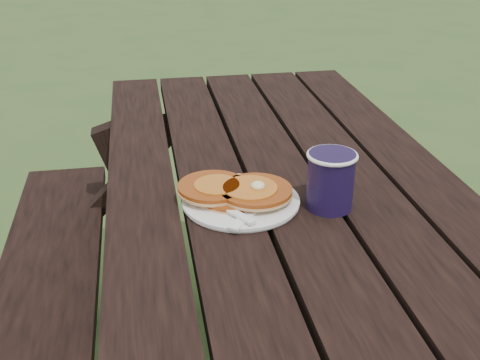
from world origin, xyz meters
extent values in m
cube|color=black|center=(0.00, 0.00, 0.73)|extent=(0.75, 1.80, 0.04)
cube|color=black|center=(-0.55, 0.00, 0.43)|extent=(0.25, 1.80, 0.04)
cylinder|color=white|center=(-0.11, 0.00, 0.76)|extent=(0.23, 0.23, 0.01)
cylinder|color=#994111|center=(-0.12, 0.01, 0.77)|extent=(0.14, 0.14, 0.01)
cylinder|color=#994111|center=(-0.16, 0.03, 0.78)|extent=(0.14, 0.14, 0.01)
cylinder|color=#994111|center=(-0.08, 0.00, 0.78)|extent=(0.14, 0.14, 0.01)
cylinder|color=#A55717|center=(-0.09, 0.00, 0.79)|extent=(0.11, 0.11, 0.00)
ellipsoid|color=#F4E59E|center=(-0.08, 0.00, 0.79)|extent=(0.03, 0.03, 0.02)
cube|color=white|center=(-0.09, -0.04, 0.76)|extent=(0.13, 0.15, 0.00)
cylinder|color=black|center=(0.06, -0.04, 0.81)|extent=(0.09, 0.09, 0.11)
torus|color=white|center=(0.06, -0.04, 0.86)|extent=(0.10, 0.10, 0.01)
cylinder|color=black|center=(0.06, -0.04, 0.86)|extent=(0.08, 0.08, 0.01)
camera|label=1|loc=(-0.29, -1.03, 1.32)|focal=45.00mm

